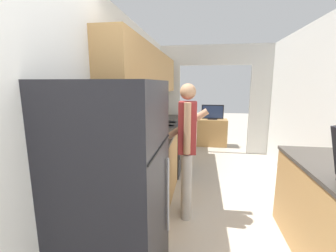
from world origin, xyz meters
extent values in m
cube|color=silver|center=(-1.28, 1.63, 1.25)|extent=(0.06, 6.85, 2.50)
cube|color=#B2844C|center=(-1.09, 2.67, 1.81)|extent=(0.32, 3.31, 0.67)
cube|color=silver|center=(-1.13, 4.48, 1.02)|extent=(0.65, 0.06, 2.05)
cube|color=silver|center=(1.13, 4.48, 1.02)|extent=(0.65, 0.06, 2.05)
cube|color=silver|center=(0.00, 4.48, 2.27)|extent=(2.91, 0.06, 0.45)
cube|color=#B2844C|center=(-0.95, 1.87, 0.44)|extent=(0.60, 1.70, 0.88)
cube|color=#3D3833|center=(-0.95, 1.86, 0.90)|extent=(0.62, 1.71, 0.03)
cube|color=#B2844C|center=(-0.95, 3.90, 0.44)|extent=(0.60, 0.83, 0.88)
cube|color=#3D3833|center=(-0.95, 3.91, 0.90)|extent=(0.62, 0.85, 0.03)
cube|color=#9EA3A8|center=(-0.95, 1.71, 0.91)|extent=(0.42, 0.44, 0.00)
cube|color=black|center=(-0.90, 0.60, 0.83)|extent=(0.71, 0.78, 1.66)
cube|color=black|center=(-0.54, 0.60, 1.20)|extent=(0.01, 0.75, 0.01)
cylinder|color=#99999E|center=(-0.53, 0.85, 0.70)|extent=(0.02, 0.02, 0.66)
cube|color=black|center=(-0.94, 3.10, 0.46)|extent=(0.62, 0.77, 0.91)
cube|color=black|center=(-0.63, 3.10, 0.46)|extent=(0.01, 0.52, 0.27)
cylinder|color=#B7B7BC|center=(-0.61, 3.10, 0.68)|extent=(0.02, 0.61, 0.02)
cube|color=black|center=(-1.23, 3.10, 0.98)|extent=(0.04, 0.77, 0.14)
cylinder|color=#232328|center=(-0.82, 2.93, 0.91)|extent=(0.16, 0.16, 0.01)
cylinder|color=#232328|center=(-0.82, 3.27, 0.91)|extent=(0.16, 0.16, 0.01)
cylinder|color=#232328|center=(-1.07, 2.93, 0.91)|extent=(0.16, 0.16, 0.01)
cylinder|color=#232328|center=(-1.07, 3.27, 0.91)|extent=(0.16, 0.16, 0.01)
cylinder|color=#9E9E9E|center=(-0.42, 1.63, 0.41)|extent=(0.14, 0.14, 0.82)
cylinder|color=#9E9E9E|center=(-0.43, 1.79, 0.41)|extent=(0.14, 0.14, 0.82)
cube|color=maroon|center=(-0.43, 1.71, 1.13)|extent=(0.22, 0.22, 0.61)
cylinder|color=tan|center=(-0.42, 1.57, 1.14)|extent=(0.08, 0.08, 0.58)
cylinder|color=tan|center=(-0.44, 1.85, 1.14)|extent=(0.53, 0.11, 0.40)
sphere|color=tan|center=(-0.43, 1.71, 1.55)|extent=(0.19, 0.19, 0.19)
cube|color=#B2844C|center=(0.00, 5.07, 0.36)|extent=(0.79, 0.42, 0.71)
cube|color=black|center=(0.00, 5.03, 0.72)|extent=(0.25, 0.16, 0.02)
cube|color=black|center=(0.00, 5.03, 0.91)|extent=(0.57, 0.04, 0.36)
cube|color=navy|center=(0.00, 5.00, 0.91)|extent=(0.52, 0.01, 0.32)
camera|label=1|loc=(-0.25, -0.90, 1.64)|focal=24.00mm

